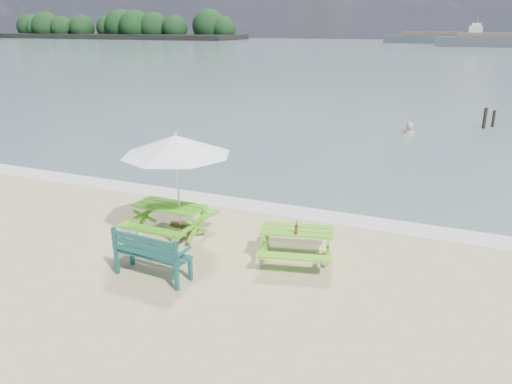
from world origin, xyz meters
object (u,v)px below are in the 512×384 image
at_px(park_bench, 153,263).
at_px(swimmer, 408,142).
at_px(picnic_table_left, 170,221).
at_px(picnic_table_right, 297,245).
at_px(patio_umbrella, 176,145).
at_px(side_table, 181,231).
at_px(beer_bottle, 296,229).

height_order(park_bench, swimmer, park_bench).
xyz_separation_m(picnic_table_left, park_bench, (0.75, -1.82, -0.08)).
xyz_separation_m(picnic_table_right, patio_umbrella, (-2.84, 0.05, 1.85)).
xyz_separation_m(picnic_table_left, patio_umbrella, (0.25, 0.01, 1.82)).
height_order(picnic_table_right, side_table, picnic_table_right).
bearing_deg(side_table, picnic_table_left, -176.87).
distance_m(picnic_table_right, park_bench, 2.93).
distance_m(picnic_table_right, swimmer, 14.11).
relative_size(picnic_table_right, swimmer, 1.03).
xyz_separation_m(park_bench, swimmer, (2.93, 15.85, -0.69)).
relative_size(park_bench, side_table, 2.46).
bearing_deg(patio_umbrella, swimmer, 76.25).
bearing_deg(picnic_table_left, beer_bottle, -4.73).
xyz_separation_m(side_table, swimmer, (3.43, 14.02, -0.57)).
xyz_separation_m(side_table, patio_umbrella, (-0.00, 0.00, 2.03)).
bearing_deg(patio_umbrella, picnic_table_right, -1.08).
bearing_deg(beer_bottle, swimmer, 87.81).
height_order(picnic_table_right, patio_umbrella, patio_umbrella).
distance_m(park_bench, swimmer, 16.14).
height_order(picnic_table_left, picnic_table_right, picnic_table_left).
xyz_separation_m(picnic_table_right, beer_bottle, (0.05, -0.22, 0.45)).
bearing_deg(beer_bottle, picnic_table_left, 175.27).
distance_m(side_table, beer_bottle, 2.96).
bearing_deg(swimmer, beer_bottle, -92.19).
height_order(picnic_table_left, beer_bottle, beer_bottle).
xyz_separation_m(park_bench, patio_umbrella, (-0.50, 1.83, 1.90)).
bearing_deg(patio_umbrella, picnic_table_left, -176.87).
xyz_separation_m(picnic_table_left, swimmer, (3.68, 14.04, -0.77)).
bearing_deg(picnic_table_left, picnic_table_right, -0.74).
xyz_separation_m(park_bench, side_table, (-0.50, 1.83, -0.13)).
xyz_separation_m(picnic_table_right, park_bench, (-2.33, -1.78, -0.04)).
relative_size(side_table, swimmer, 0.34).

